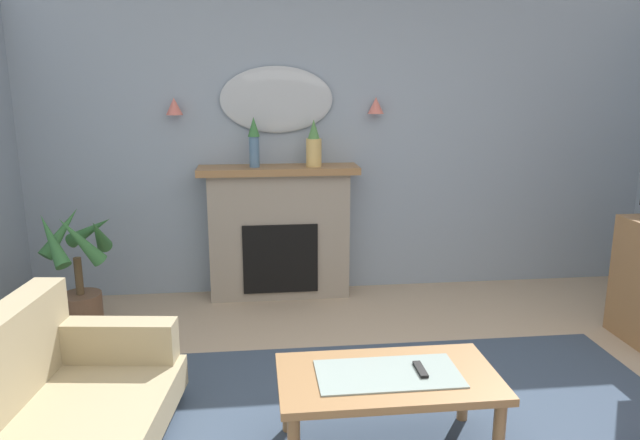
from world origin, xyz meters
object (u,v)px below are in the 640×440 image
object	(u,v)px
wall_sconce_right	(376,105)
coffee_table	(388,385)
wall_mirror	(277,100)
wall_sconce_left	(174,106)
floral_couch	(27,430)
fireplace	(279,233)
potted_plant_tall_palm	(79,271)
tv_remote	(420,370)
mantel_vase_centre	(254,140)
mantel_vase_right	(314,146)

from	to	relation	value
wall_sconce_right	coffee_table	size ratio (longest dim) A/B	0.13
wall_mirror	wall_sconce_left	bearing A→B (deg)	-176.63
coffee_table	floral_couch	distance (m)	1.70
floral_couch	fireplace	bearing A→B (deg)	62.80
wall_sconce_left	potted_plant_tall_palm	bearing A→B (deg)	-138.40
wall_sconce_left	coffee_table	bearing A→B (deg)	-62.36
fireplace	wall_sconce_right	xyz separation A→B (m)	(0.85, 0.09, 1.09)
coffee_table	floral_couch	xyz separation A→B (m)	(-1.70, -0.11, -0.06)
coffee_table	tv_remote	world-z (taller)	tv_remote
wall_sconce_left	floral_couch	xyz separation A→B (m)	(-0.42, -2.55, -1.34)
mantel_vase_centre	potted_plant_tall_palm	bearing A→B (deg)	-159.67
fireplace	tv_remote	distance (m)	2.43
wall_mirror	wall_sconce_right	bearing A→B (deg)	-3.37
coffee_table	potted_plant_tall_palm	distance (m)	2.69
wall_mirror	floral_couch	bearing A→B (deg)	-115.92
wall_mirror	tv_remote	xyz separation A→B (m)	(0.60, -2.49, -1.26)
mantel_vase_centre	wall_sconce_left	world-z (taller)	wall_sconce_left
mantel_vase_right	potted_plant_tall_palm	size ratio (longest dim) A/B	0.41
coffee_table	floral_couch	world-z (taller)	floral_couch
wall_mirror	floral_couch	world-z (taller)	wall_mirror
wall_sconce_left	tv_remote	xyz separation A→B (m)	(1.45, -2.44, -1.21)
wall_mirror	wall_sconce_right	distance (m)	0.85
wall_sconce_right	potted_plant_tall_palm	bearing A→B (deg)	-165.52
coffee_table	fireplace	bearing A→B (deg)	100.38
mantel_vase_centre	potted_plant_tall_palm	world-z (taller)	mantel_vase_centre
wall_sconce_right	tv_remote	xyz separation A→B (m)	(-0.25, -2.44, -1.21)
mantel_vase_centre	mantel_vase_right	size ratio (longest dim) A/B	1.06
tv_remote	floral_couch	distance (m)	1.87
wall_mirror	coffee_table	world-z (taller)	wall_mirror
wall_mirror	wall_sconce_left	xyz separation A→B (m)	(-0.85, -0.05, -0.05)
fireplace	mantel_vase_centre	xyz separation A→B (m)	(-0.20, -0.03, 0.81)
wall_sconce_right	potted_plant_tall_palm	distance (m)	2.75
mantel_vase_right	wall_sconce_right	size ratio (longest dim) A/B	2.81
wall_sconce_right	potted_plant_tall_palm	xyz separation A→B (m)	(-2.40, -0.62, -1.21)
wall_mirror	tv_remote	world-z (taller)	wall_mirror
fireplace	floral_couch	world-z (taller)	fireplace
wall_sconce_right	coffee_table	world-z (taller)	wall_sconce_right
wall_mirror	coffee_table	size ratio (longest dim) A/B	0.87
fireplace	wall_sconce_left	bearing A→B (deg)	173.84
wall_sconce_left	wall_sconce_right	world-z (taller)	same
coffee_table	tv_remote	distance (m)	0.18
wall_sconce_right	tv_remote	bearing A→B (deg)	-95.90
mantel_vase_centre	wall_sconce_right	bearing A→B (deg)	6.52
fireplace	floral_couch	bearing A→B (deg)	-117.20
fireplace	floral_couch	size ratio (longest dim) A/B	0.76
mantel_vase_right	wall_mirror	xyz separation A→B (m)	(-0.30, 0.17, 0.38)
fireplace	mantel_vase_right	xyz separation A→B (m)	(0.30, -0.03, 0.76)
wall_sconce_right	potted_plant_tall_palm	size ratio (longest dim) A/B	0.15
mantel_vase_right	potted_plant_tall_palm	xyz separation A→B (m)	(-1.85, -0.50, -0.88)
mantel_vase_centre	wall_sconce_right	world-z (taller)	wall_sconce_right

